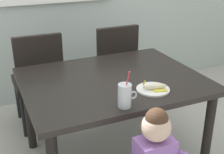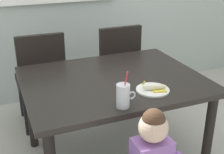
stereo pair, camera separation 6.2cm
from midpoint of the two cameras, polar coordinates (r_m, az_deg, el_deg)
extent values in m
cube|color=black|center=(2.29, -0.64, -0.71)|extent=(1.33, 1.04, 0.04)
cylinder|color=black|center=(2.42, 16.78, -10.31)|extent=(0.07, 0.07, 0.70)
cylinder|color=black|center=(2.71, -15.94, -6.40)|extent=(0.07, 0.07, 0.70)
cylinder|color=black|center=(3.04, 6.22, -2.20)|extent=(0.07, 0.07, 0.70)
cube|color=black|center=(3.02, -14.33, -0.88)|extent=(0.44, 0.44, 0.06)
cube|color=black|center=(2.74, -14.10, 2.73)|extent=(0.42, 0.05, 0.48)
cylinder|color=black|center=(3.32, -11.32, -2.92)|extent=(0.04, 0.04, 0.42)
cylinder|color=black|center=(3.27, -17.79, -4.01)|extent=(0.04, 0.04, 0.42)
cylinder|color=black|center=(2.99, -9.62, -5.86)|extent=(0.04, 0.04, 0.42)
cylinder|color=black|center=(2.94, -16.83, -7.14)|extent=(0.04, 0.04, 0.42)
cube|color=black|center=(3.20, -1.01, 1.27)|extent=(0.44, 0.44, 0.06)
cube|color=black|center=(2.94, 0.48, 4.83)|extent=(0.42, 0.05, 0.48)
cylinder|color=black|center=(3.53, 0.65, -0.84)|extent=(0.04, 0.04, 0.42)
cylinder|color=black|center=(3.40, -5.18, -1.89)|extent=(0.04, 0.04, 0.42)
cylinder|color=black|center=(3.22, 3.46, -3.35)|extent=(0.04, 0.04, 0.42)
cylinder|color=black|center=(3.08, -2.86, -4.62)|extent=(0.04, 0.04, 0.42)
sphere|color=beige|center=(1.72, 7.24, -9.26)|extent=(0.17, 0.17, 0.17)
sphere|color=#472D1E|center=(1.70, 7.32, -7.92)|extent=(0.13, 0.13, 0.13)
cylinder|color=#9966B7|center=(1.89, 11.01, -13.79)|extent=(0.05, 0.24, 0.13)
cylinder|color=silver|center=(1.85, 1.42, -3.53)|extent=(0.08, 0.08, 0.15)
cylinder|color=beige|center=(1.86, 1.41, -4.35)|extent=(0.07, 0.07, 0.08)
torus|color=silver|center=(1.87, 3.03, -3.41)|extent=(0.06, 0.01, 0.06)
cylinder|color=#E5333F|center=(1.82, 1.75, -1.66)|extent=(0.01, 0.08, 0.21)
cylinder|color=white|center=(2.10, 6.85, -2.31)|extent=(0.23, 0.23, 0.01)
ellipsoid|color=#F4EAC6|center=(2.09, 7.16, -1.76)|extent=(0.18, 0.09, 0.04)
cube|color=yellow|center=(2.07, 8.20, -2.53)|extent=(0.10, 0.05, 0.01)
cube|color=yellow|center=(2.13, 7.38, -1.71)|extent=(0.10, 0.05, 0.01)
cylinder|color=yellow|center=(2.05, 5.20, -1.07)|extent=(0.03, 0.02, 0.03)
camera|label=1|loc=(0.03, -90.83, -0.35)|focal=48.76mm
camera|label=2|loc=(0.03, 89.17, 0.35)|focal=48.76mm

